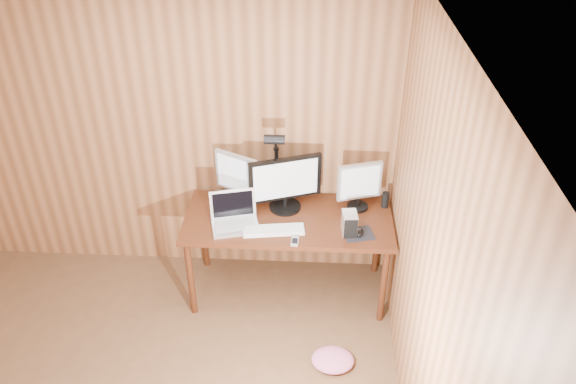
# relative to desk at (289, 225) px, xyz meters

# --- Properties ---
(room_shell) EXTENTS (4.00, 4.00, 4.00)m
(room_shell) POSITION_rel_desk_xyz_m (-0.93, -1.70, 0.62)
(room_shell) COLOR brown
(room_shell) RESTS_ON ground
(desk) EXTENTS (1.60, 0.70, 0.75)m
(desk) POSITION_rel_desk_xyz_m (0.00, 0.00, 0.00)
(desk) COLOR #441E0E
(desk) RESTS_ON floor
(monitor_center) EXTENTS (0.55, 0.25, 0.45)m
(monitor_center) POSITION_rel_desk_xyz_m (-0.03, 0.06, 0.35)
(monitor_center) COLOR black
(monitor_center) RESTS_ON desk
(monitor_left) EXTENTS (0.35, 0.21, 0.43)m
(monitor_left) POSITION_rel_desk_xyz_m (-0.41, 0.13, 0.35)
(monitor_left) COLOR black
(monitor_left) RESTS_ON desk
(monitor_right) EXTENTS (0.34, 0.17, 0.40)m
(monitor_right) POSITION_rel_desk_xyz_m (0.54, 0.09, 0.33)
(monitor_right) COLOR black
(monitor_right) RESTS_ON desk
(laptop) EXTENTS (0.40, 0.34, 0.25)m
(laptop) POSITION_rel_desk_xyz_m (-0.40, -0.17, 0.18)
(laptop) COLOR silver
(laptop) RESTS_ON desk
(keyboard) EXTENTS (0.47, 0.20, 0.02)m
(keyboard) POSITION_rel_desk_xyz_m (-0.10, -0.25, 0.13)
(keyboard) COLOR white
(keyboard) RESTS_ON desk
(mousepad) EXTENTS (0.25, 0.22, 0.00)m
(mousepad) POSITION_rel_desk_xyz_m (0.53, -0.25, 0.12)
(mousepad) COLOR black
(mousepad) RESTS_ON desk
(mouse) EXTENTS (0.08, 0.12, 0.04)m
(mouse) POSITION_rel_desk_xyz_m (0.53, -0.25, 0.14)
(mouse) COLOR black
(mouse) RESTS_ON mousepad
(hard_drive) EXTENTS (0.12, 0.16, 0.17)m
(hard_drive) POSITION_rel_desk_xyz_m (0.46, -0.23, 0.21)
(hard_drive) COLOR silver
(hard_drive) RESTS_ON desk
(phone) EXTENTS (0.06, 0.11, 0.01)m
(phone) POSITION_rel_desk_xyz_m (0.06, -0.37, 0.13)
(phone) COLOR silver
(phone) RESTS_ON desk
(speaker) EXTENTS (0.05, 0.05, 0.13)m
(speaker) POSITION_rel_desk_xyz_m (0.75, 0.12, 0.19)
(speaker) COLOR black
(speaker) RESTS_ON desk
(desk_lamp) EXTENTS (0.15, 0.22, 0.67)m
(desk_lamp) POSITION_rel_desk_xyz_m (-0.11, 0.15, 0.54)
(desk_lamp) COLOR black
(desk_lamp) RESTS_ON desk
(fabric_pile) EXTENTS (0.33, 0.27, 0.10)m
(fabric_pile) POSITION_rel_desk_xyz_m (0.36, -0.84, -0.58)
(fabric_pile) COLOR #D6678E
(fabric_pile) RESTS_ON floor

